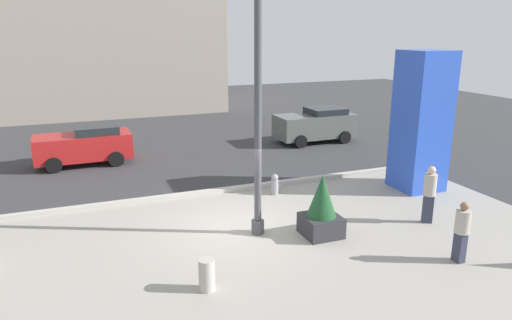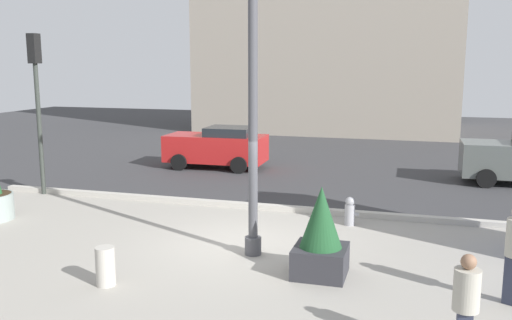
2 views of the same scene
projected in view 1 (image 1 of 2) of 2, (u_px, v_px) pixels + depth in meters
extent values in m
plane|color=#38383A|center=(202.00, 187.00, 17.26)|extent=(60.00, 60.00, 0.00)
cube|color=#9E998E|center=(263.00, 258.00, 11.87)|extent=(18.00, 10.00, 0.02)
cube|color=#B7B2A8|center=(208.00, 192.00, 16.44)|extent=(18.00, 0.24, 0.16)
cylinder|color=#4C4C51|center=(258.00, 227.00, 13.27)|extent=(0.36, 0.36, 0.40)
cylinder|color=#4C4C51|center=(258.00, 117.00, 12.42)|extent=(0.20, 0.20, 6.71)
cube|color=blue|center=(421.00, 122.00, 16.46)|extent=(1.52, 1.52, 4.93)
cube|color=#2D2D33|center=(321.00, 226.00, 13.12)|extent=(1.02, 1.02, 0.59)
cylinder|color=#382819|center=(321.00, 216.00, 13.05)|extent=(0.97, 0.97, 0.04)
cone|color=#1E4C28|center=(322.00, 195.00, 12.88)|extent=(0.83, 0.83, 1.20)
cylinder|color=#99999E|center=(275.00, 187.00, 16.38)|extent=(0.26, 0.26, 0.55)
sphere|color=#99999E|center=(275.00, 177.00, 16.28)|extent=(0.24, 0.24, 0.24)
cylinder|color=#99999E|center=(279.00, 186.00, 16.43)|extent=(0.12, 0.10, 0.10)
cylinder|color=#B2ADA3|center=(207.00, 275.00, 10.32)|extent=(0.36, 0.36, 0.75)
cube|color=#565B56|center=(315.00, 126.00, 23.90)|extent=(4.05, 1.84, 1.15)
cube|color=#1E2328|center=(326.00, 111.00, 23.93)|extent=(1.83, 1.60, 0.31)
cylinder|color=black|center=(301.00, 142.00, 22.80)|extent=(0.64, 0.23, 0.64)
cylinder|color=black|center=(285.00, 134.00, 24.39)|extent=(0.64, 0.23, 0.64)
cylinder|color=black|center=(345.00, 137.00, 23.70)|extent=(0.64, 0.23, 0.64)
cylinder|color=black|center=(327.00, 130.00, 25.30)|extent=(0.64, 0.23, 0.64)
cube|color=red|center=(83.00, 146.00, 19.92)|extent=(3.96, 1.81, 1.04)
cube|color=#1E2328|center=(96.00, 129.00, 19.95)|extent=(1.80, 1.55, 0.34)
cylinder|color=black|center=(54.00, 165.00, 18.83)|extent=(0.65, 0.24, 0.64)
cylinder|color=black|center=(54.00, 155.00, 20.36)|extent=(0.65, 0.24, 0.64)
cylinder|color=black|center=(116.00, 159.00, 19.74)|extent=(0.65, 0.24, 0.64)
cylinder|color=black|center=(112.00, 150.00, 21.26)|extent=(0.65, 0.24, 0.64)
cube|color=#33384C|center=(459.00, 247.00, 11.60)|extent=(0.21, 0.28, 0.78)
cylinder|color=#B2AD9E|center=(463.00, 222.00, 11.41)|extent=(0.37, 0.37, 0.59)
sphere|color=#8C664C|center=(465.00, 206.00, 11.31)|extent=(0.21, 0.21, 0.21)
cube|color=#33384C|center=(428.00, 209.00, 13.95)|extent=(0.34, 0.31, 0.87)
cylinder|color=#B2AD9E|center=(430.00, 185.00, 13.74)|extent=(0.49, 0.49, 0.65)
sphere|color=beige|center=(432.00, 170.00, 13.62)|extent=(0.24, 0.24, 0.24)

